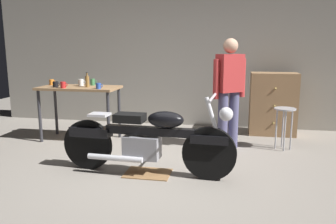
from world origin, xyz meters
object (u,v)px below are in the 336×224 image
at_px(person_standing, 229,89).
at_px(mug_green_speckled, 93,82).
at_px(mug_black_matte, 56,84).
at_px(bottle, 87,81).
at_px(mug_blue_enamel, 99,86).
at_px(mug_white_ceramic, 81,82).
at_px(wooden_dresser, 273,104).
at_px(mug_orange_travel, 52,82).
at_px(shop_stool, 285,117).
at_px(mug_red_diner, 63,85).
at_px(motorcycle, 147,139).

relative_size(person_standing, mug_green_speckled, 14.89).
relative_size(person_standing, mug_black_matte, 13.78).
xyz_separation_m(mug_green_speckled, bottle, (0.02, -0.26, 0.04)).
bearing_deg(mug_green_speckled, mug_blue_enamel, -57.45).
bearing_deg(person_standing, bottle, -37.31).
bearing_deg(mug_white_ceramic, mug_green_speckled, 33.64).
bearing_deg(wooden_dresser, mug_black_matte, -162.24).
distance_m(person_standing, mug_green_speckled, 2.30).
distance_m(wooden_dresser, mug_black_matte, 3.73).
distance_m(mug_black_matte, mug_white_ceramic, 0.42).
height_order(mug_blue_enamel, bottle, bottle).
xyz_separation_m(mug_orange_travel, bottle, (0.73, -0.18, 0.05)).
xyz_separation_m(mug_orange_travel, mug_white_ceramic, (0.55, -0.03, 0.01)).
height_order(shop_stool, mug_orange_travel, mug_orange_travel).
xyz_separation_m(mug_blue_enamel, mug_red_diner, (-0.59, -0.01, 0.01)).
bearing_deg(bottle, person_standing, -0.07).
bearing_deg(mug_white_ceramic, mug_blue_enamel, -37.11).
relative_size(wooden_dresser, mug_blue_enamel, 10.08).
bearing_deg(mug_green_speckled, mug_orange_travel, -173.81).
bearing_deg(mug_blue_enamel, mug_orange_travel, 159.79).
height_order(mug_green_speckled, mug_blue_enamel, mug_green_speckled).
relative_size(mug_white_ceramic, mug_red_diner, 1.04).
distance_m(wooden_dresser, mug_red_diner, 3.59).
height_order(motorcycle, mug_blue_enamel, motorcycle).
bearing_deg(shop_stool, mug_green_speckled, 177.09).
height_order(person_standing, mug_orange_travel, person_standing).
bearing_deg(motorcycle, person_standing, 56.69).
distance_m(mug_orange_travel, mug_blue_enamel, 1.07).
bearing_deg(wooden_dresser, mug_orange_travel, -167.48).
bearing_deg(person_standing, motorcycle, 16.49).
height_order(wooden_dresser, mug_black_matte, wooden_dresser).
xyz_separation_m(shop_stool, mug_white_ceramic, (-3.29, 0.05, 0.46)).
relative_size(mug_blue_enamel, mug_red_diner, 0.92).
distance_m(motorcycle, mug_green_speckled, 2.11).
xyz_separation_m(mug_green_speckled, mug_red_diner, (-0.31, -0.45, -0.01)).
distance_m(mug_white_ceramic, mug_red_diner, 0.38).
relative_size(motorcycle, mug_green_speckled, 19.53).
height_order(motorcycle, shop_stool, motorcycle).
xyz_separation_m(person_standing, bottle, (-2.27, 0.00, 0.07)).
bearing_deg(motorcycle, mug_white_ceramic, 139.03).
bearing_deg(mug_white_ceramic, motorcycle, -43.92).
bearing_deg(mug_green_speckled, mug_white_ceramic, -146.36).
xyz_separation_m(shop_stool, bottle, (-3.11, -0.10, 0.50)).
distance_m(shop_stool, mug_green_speckled, 3.16).
bearing_deg(person_standing, mug_white_ceramic, -40.81).
bearing_deg(mug_green_speckled, motorcycle, -49.25).
xyz_separation_m(wooden_dresser, mug_green_speckled, (-3.05, -0.76, 0.41)).
height_order(mug_green_speckled, mug_red_diner, mug_green_speckled).
xyz_separation_m(mug_green_speckled, mug_black_matte, (-0.48, -0.37, -0.01)).
xyz_separation_m(mug_orange_travel, mug_blue_enamel, (1.00, -0.37, -0.00)).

